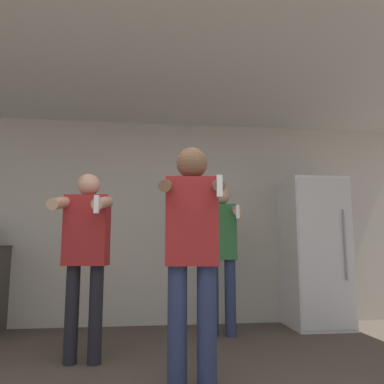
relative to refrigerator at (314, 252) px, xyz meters
name	(u,v)px	position (x,y,z in m)	size (l,w,h in m)	color
wall_back	(151,221)	(-1.99, 0.36, 0.39)	(7.00, 0.06, 2.55)	beige
ceiling_slab	(154,72)	(-1.99, -1.09, 1.69)	(7.00, 3.37, 0.05)	silver
refrigerator	(314,252)	(0.00, 0.00, 0.00)	(0.67, 0.70, 1.78)	white
person_woman_foreground	(192,246)	(-1.71, -1.79, 0.07)	(0.46, 0.48, 1.67)	navy
person_man_side	(86,245)	(-2.55, -1.11, 0.08)	(0.49, 0.52, 1.59)	black
person_spectator_back	(221,245)	(-1.21, -0.30, 0.09)	(0.46, 0.49, 1.64)	navy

